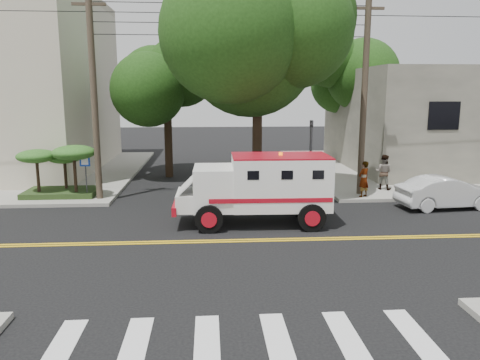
{
  "coord_description": "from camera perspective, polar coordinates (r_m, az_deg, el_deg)",
  "views": [
    {
      "loc": [
        -0.72,
        -14.73,
        4.86
      ],
      "look_at": [
        0.43,
        2.32,
        1.6
      ],
      "focal_mm": 35.0,
      "sensor_mm": 36.0,
      "label": 1
    }
  ],
  "objects": [
    {
      "name": "sidewalk_ne",
      "position": [
        31.97,
        22.61,
        1.36
      ],
      "size": [
        17.0,
        17.0,
        0.15
      ],
      "primitive_type": "cube",
      "color": "gray",
      "rests_on": "ground"
    },
    {
      "name": "palm_planter",
      "position": [
        22.62,
        -21.11,
        1.9
      ],
      "size": [
        3.52,
        2.63,
        2.36
      ],
      "color": "#1E3314",
      "rests_on": "sidewalk_nw"
    },
    {
      "name": "parked_sedan",
      "position": [
        21.44,
        23.86,
        -1.39
      ],
      "size": [
        4.22,
        1.83,
        1.35
      ],
      "primitive_type": "imported",
      "rotation": [
        0.0,
        0.0,
        1.67
      ],
      "color": "silver",
      "rests_on": "ground"
    },
    {
      "name": "traffic_signal",
      "position": [
        20.99,
        8.62,
        3.47
      ],
      "size": [
        0.15,
        0.18,
        3.6
      ],
      "color": "#3F3F42",
      "rests_on": "ground"
    },
    {
      "name": "utility_pole_left",
      "position": [
        21.3,
        -17.34,
        9.35
      ],
      "size": [
        0.28,
        0.28,
        9.0
      ],
      "primitive_type": "cylinder",
      "color": "#382D23",
      "rests_on": "ground"
    },
    {
      "name": "tree_right",
      "position": [
        31.99,
        13.88,
        12.7
      ],
      "size": [
        4.8,
        4.5,
        8.2
      ],
      "color": "black",
      "rests_on": "ground"
    },
    {
      "name": "tree_left",
      "position": [
        26.6,
        -8.28,
        12.56
      ],
      "size": [
        4.48,
        4.2,
        7.7
      ],
      "color": "black",
      "rests_on": "ground"
    },
    {
      "name": "pedestrian_a",
      "position": [
        21.74,
        14.85,
        0.11
      ],
      "size": [
        0.71,
        0.65,
        1.63
      ],
      "primitive_type": "imported",
      "rotation": [
        0.0,
        0.0,
        3.71
      ],
      "color": "gray",
      "rests_on": "sidewalk_ne"
    },
    {
      "name": "pedestrian_b",
      "position": [
        23.68,
        17.09,
        0.94
      ],
      "size": [
        1.04,
        1.0,
        1.7
      ],
      "primitive_type": "imported",
      "rotation": [
        0.0,
        0.0,
        2.54
      ],
      "color": "gray",
      "rests_on": "sidewalk_ne"
    },
    {
      "name": "utility_pole_right",
      "position": [
        22.08,
        14.89,
        9.51
      ],
      "size": [
        0.28,
        0.28,
        9.0
      ],
      "primitive_type": "cylinder",
      "color": "#382D23",
      "rests_on": "ground"
    },
    {
      "name": "armored_truck",
      "position": [
        17.13,
        2.49,
        -0.65
      ],
      "size": [
        5.69,
        2.37,
        2.57
      ],
      "rotation": [
        0.0,
        0.0,
        -0.02
      ],
      "color": "white",
      "rests_on": "ground"
    },
    {
      "name": "tree_main",
      "position": [
        21.24,
        3.51,
        17.11
      ],
      "size": [
        6.08,
        5.7,
        9.85
      ],
      "color": "black",
      "rests_on": "ground"
    },
    {
      "name": "building_right",
      "position": [
        32.79,
        24.97,
        6.81
      ],
      "size": [
        14.0,
        12.0,
        6.0
      ],
      "primitive_type": "cube",
      "color": "#605D52",
      "rests_on": "sidewalk_ne"
    },
    {
      "name": "ground",
      "position": [
        15.53,
        -1.02,
        -7.44
      ],
      "size": [
        100.0,
        100.0,
        0.0
      ],
      "primitive_type": "plane",
      "color": "black",
      "rests_on": "ground"
    },
    {
      "name": "accessibility_sign",
      "position": [
        21.89,
        -18.31,
        1.06
      ],
      "size": [
        0.45,
        0.1,
        2.02
      ],
      "color": "#3F3F42",
      "rests_on": "ground"
    }
  ]
}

